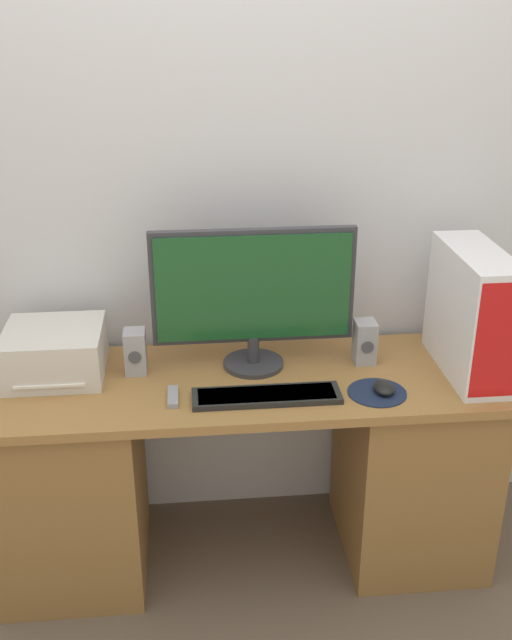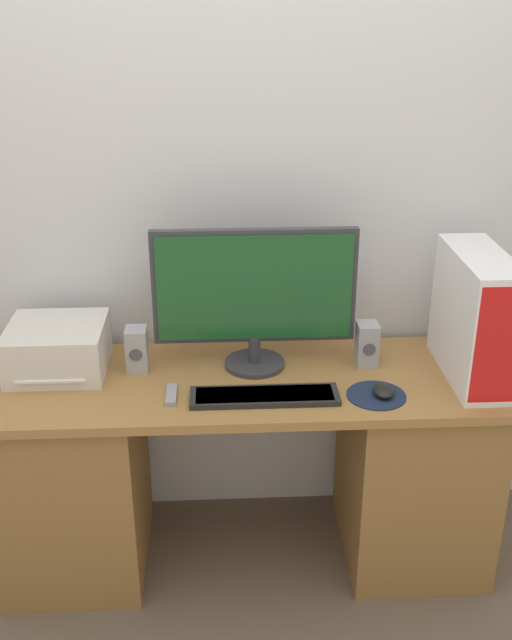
% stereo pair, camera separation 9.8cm
% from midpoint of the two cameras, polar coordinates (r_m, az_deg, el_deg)
% --- Properties ---
extents(ground_plane, '(12.00, 12.00, 0.00)m').
position_cam_midpoint_polar(ground_plane, '(2.62, -1.34, -21.26)').
color(ground_plane, brown).
extents(wall_back, '(6.40, 0.05, 2.70)m').
position_cam_midpoint_polar(wall_back, '(2.51, -2.75, 12.20)').
color(wall_back, silver).
rests_on(wall_back, ground_plane).
extents(desk, '(1.65, 0.56, 0.71)m').
position_cam_midpoint_polar(desk, '(2.60, -1.91, -11.14)').
color(desk, olive).
rests_on(desk, ground_plane).
extents(monitor, '(0.65, 0.20, 0.47)m').
position_cam_midpoint_polar(monitor, '(2.39, -1.39, 2.11)').
color(monitor, '#333338').
rests_on(monitor, desk).
extents(keyboard, '(0.46, 0.12, 0.02)m').
position_cam_midpoint_polar(keyboard, '(2.29, -0.42, -5.80)').
color(keyboard, black).
rests_on(keyboard, desk).
extents(mousepad, '(0.18, 0.18, 0.00)m').
position_cam_midpoint_polar(mousepad, '(2.35, 8.03, -5.51)').
color(mousepad, '#19233D').
rests_on(mousepad, desk).
extents(mouse, '(0.06, 0.09, 0.03)m').
position_cam_midpoint_polar(mouse, '(2.35, 8.54, -5.13)').
color(mouse, black).
rests_on(mouse, mousepad).
extents(computer_tower, '(0.16, 0.43, 0.41)m').
position_cam_midpoint_polar(computer_tower, '(2.46, 15.05, 0.52)').
color(computer_tower, white).
rests_on(computer_tower, desk).
extents(printer, '(0.31, 0.30, 0.16)m').
position_cam_midpoint_polar(printer, '(2.50, -16.18, -2.40)').
color(printer, beige).
rests_on(printer, desk).
extents(speaker_left, '(0.07, 0.08, 0.15)m').
position_cam_midpoint_polar(speaker_left, '(2.46, -10.31, -2.40)').
color(speaker_left, '#99999E').
rests_on(speaker_left, desk).
extents(speaker_right, '(0.07, 0.08, 0.15)m').
position_cam_midpoint_polar(speaker_right, '(2.51, 7.18, -1.67)').
color(speaker_right, '#99999E').
rests_on(speaker_right, desk).
extents(remote_control, '(0.03, 0.12, 0.02)m').
position_cam_midpoint_polar(remote_control, '(2.31, -7.56, -5.84)').
color(remote_control, gray).
rests_on(remote_control, desk).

